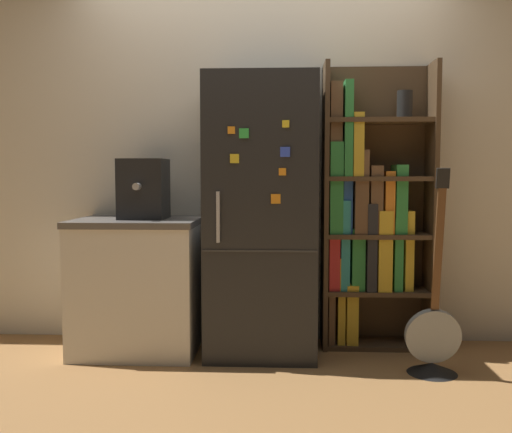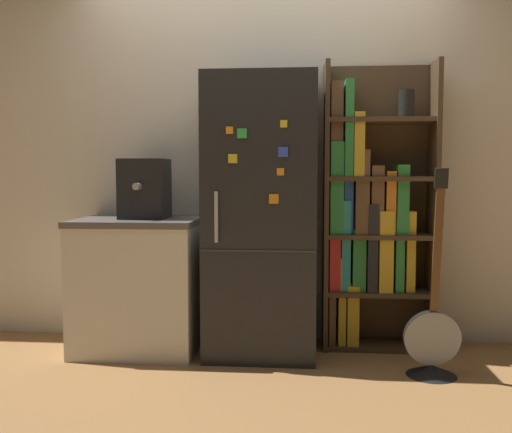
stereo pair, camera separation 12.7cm
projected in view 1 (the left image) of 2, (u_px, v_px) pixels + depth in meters
The scene contains 7 objects.
ground_plane at pixel (261, 358), 3.57m from camera, with size 16.00×16.00×0.00m, color #A87542.
wall_back at pixel (264, 153), 3.94m from camera, with size 8.00×0.05×2.60m.
refrigerator at pixel (262, 217), 3.64m from camera, with size 0.69×0.64×1.76m.
bookshelf at pixel (367, 216), 3.78m from camera, with size 0.72×0.30×1.87m.
kitchen_counter at pixel (138, 285), 3.71m from camera, with size 0.79×0.65×0.86m.
espresso_machine at pixel (144, 189), 3.67m from camera, with size 0.29×0.34×0.38m.
guitar at pixel (433, 344), 3.28m from camera, with size 0.32×0.29×1.19m.
Camera 1 is at (0.14, -3.49, 1.16)m, focal length 40.00 mm.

